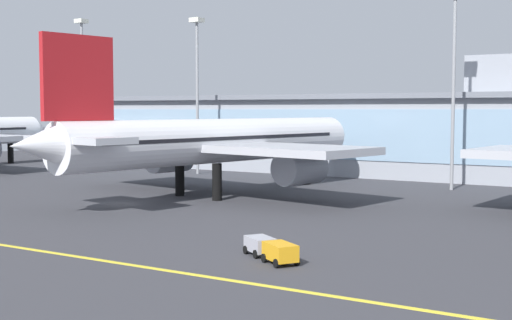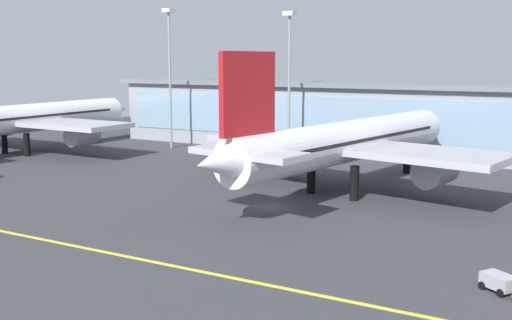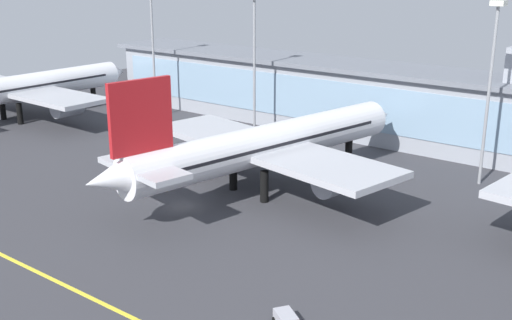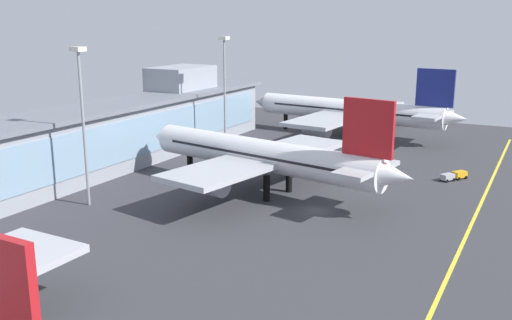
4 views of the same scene
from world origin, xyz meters
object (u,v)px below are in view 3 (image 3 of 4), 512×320
object	(u,v)px
airliner_near_left	(23,88)
airliner_near_right	(266,145)
apron_light_mast_centre	(152,32)
apron_light_mast_east	(254,46)
apron_light_mast_west	(492,68)

from	to	relation	value
airliner_near_left	airliner_near_right	xyz separation A→B (m)	(62.48, -3.80, 0.23)
apron_light_mast_centre	apron_light_mast_east	world-z (taller)	apron_light_mast_centre
apron_light_mast_west	apron_light_mast_east	distance (m)	40.80
apron_light_mast_west	apron_light_mast_centre	bearing A→B (deg)	179.66
airliner_near_left	apron_light_mast_west	world-z (taller)	apron_light_mast_west
airliner_near_right	apron_light_mast_east	bearing A→B (deg)	51.62
airliner_near_left	apron_light_mast_east	distance (m)	48.23
apron_light_mast_east	airliner_near_left	bearing A→B (deg)	-158.17
apron_light_mast_centre	airliner_near_right	bearing A→B (deg)	-25.74
airliner_near_right	apron_light_mast_east	world-z (taller)	apron_light_mast_east
airliner_near_right	airliner_near_left	bearing A→B (deg)	97.01
airliner_near_right	apron_light_mast_east	distance (m)	29.93
apron_light_mast_centre	apron_light_mast_east	size ratio (longest dim) A/B	1.06
apron_light_mast_east	apron_light_mast_west	bearing A→B (deg)	-1.17
apron_light_mast_centre	apron_light_mast_east	distance (m)	24.72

